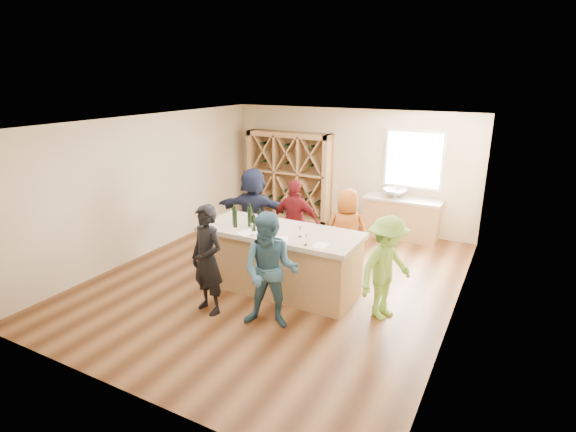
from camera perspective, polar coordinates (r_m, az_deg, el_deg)
The scene contains 33 objects.
floor at distance 8.26m, azimuth -1.28°, elevation -8.24°, with size 6.00×7.00×0.10m, color brown.
ceiling at distance 7.47m, azimuth -1.43°, elevation 12.23°, with size 6.00×7.00×0.10m, color white.
wall_back at distance 10.88m, azimuth 7.89°, elevation 6.03°, with size 6.00×0.10×2.80m, color beige.
wall_front at distance 5.15m, azimuth -21.30°, elevation -8.33°, with size 6.00×0.10×2.80m, color beige.
wall_left at distance 9.57m, azimuth -17.53°, elevation 3.79°, with size 0.10×7.00×2.80m, color beige.
wall_right at distance 6.85m, azimuth 21.51°, elevation -1.95°, with size 0.10×7.00×2.80m, color beige.
window_frame at distance 10.33m, azimuth 15.68°, elevation 6.91°, with size 1.30×0.06×1.30m, color white.
window_pane at distance 10.30m, azimuth 15.64°, elevation 6.89°, with size 1.18×0.01×1.18m, color white.
wine_rack at distance 11.29m, azimuth 0.16°, elevation 5.06°, with size 2.20×0.45×2.20m, color #A77F4F.
back_counter_base at distance 10.41m, azimuth 14.22°, elevation -0.40°, with size 1.60×0.58×0.86m, color #A77F4F.
back_counter_top at distance 10.28m, azimuth 14.41°, elevation 2.04°, with size 1.70×0.62×0.06m, color #B6A794.
sink at distance 10.30m, azimuth 13.39°, elevation 2.85°, with size 0.54×0.54×0.19m, color silver.
faucet at distance 10.45m, azimuth 13.67°, elevation 3.37°, with size 0.02×0.02×0.30m, color silver.
tasting_counter_base at distance 7.66m, azimuth -1.02°, elevation -5.86°, with size 2.60×1.00×1.00m, color #A77F4F.
tasting_counter_top at distance 7.46m, azimuth -1.04°, elevation -2.05°, with size 2.72×1.12×0.08m, color #B6A794.
wine_bottle_a at distance 7.72m, azimuth -6.83°, elevation -0.01°, with size 0.07×0.07×0.30m, color black.
wine_bottle_b at distance 7.59m, azimuth -6.73°, elevation -0.36°, with size 0.07×0.07×0.29m, color black.
wine_bottle_c at distance 7.59m, azimuth -4.86°, elevation -0.12°, with size 0.08×0.08×0.33m, color black.
wine_bottle_d at distance 7.36m, azimuth -4.40°, elevation -0.93°, with size 0.07×0.07×0.27m, color black.
wine_bottle_e at distance 7.40m, azimuth -3.62°, elevation -0.72°, with size 0.07×0.07×0.29m, color black.
wine_glass_a at distance 7.19m, azimuth -4.58°, elevation -1.73°, with size 0.07×0.07×0.19m, color white.
wine_glass_b at distance 6.94m, azimuth -1.70°, elevation -2.35°, with size 0.08×0.08×0.20m, color white.
wine_glass_c at distance 6.76m, azimuth 2.24°, elevation -3.07°, with size 0.06×0.06×0.16m, color white.
wine_glass_d at distance 7.10m, azimuth 1.52°, elevation -2.03°, with size 0.06×0.06×0.17m, color white.
tasting_menu_a at distance 7.34m, azimuth -5.09°, elevation -2.12°, with size 0.23×0.31×0.00m, color white.
tasting_menu_b at distance 7.01m, azimuth -0.87°, elevation -3.00°, with size 0.21×0.28×0.00m, color white.
tasting_menu_c at distance 6.80m, azimuth 4.17°, elevation -3.73°, with size 0.19×0.26×0.00m, color white.
person_near_left at distance 6.94m, azimuth -10.22°, elevation -5.50°, with size 0.63×0.46×1.72m, color black.
person_near_right at distance 6.44m, azimuth -2.25°, elevation -7.03°, with size 0.84×0.46×1.73m, color #335972.
person_server at distance 6.85m, azimuth 12.39°, elevation -6.47°, with size 1.03×0.48×1.60m, color #8CC64C.
person_far_mid at distance 8.59m, azimuth 0.98°, elevation -0.83°, with size 0.98×0.50×1.67m, color #590F14.
person_far_right at distance 8.23m, azimuth 7.45°, elevation -2.04°, with size 0.79×0.51×1.61m, color #994C19.
person_far_left at distance 9.13m, azimuth -4.36°, elevation 0.63°, with size 1.66×0.60×1.79m, color #191E38.
Camera 1 is at (3.66, -6.48, 3.54)m, focal length 28.00 mm.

